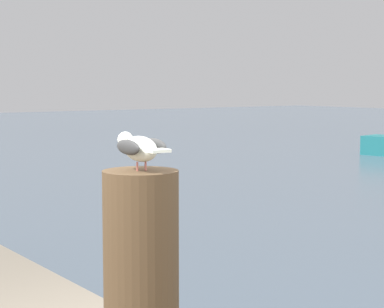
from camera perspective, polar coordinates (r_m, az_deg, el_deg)
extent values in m
cylinder|color=#4C3823|center=(2.78, -4.25, -10.62)|extent=(0.30, 0.30, 0.90)
cylinder|color=#C66A60|center=(2.69, -3.88, -1.00)|extent=(0.01, 0.01, 0.04)
cylinder|color=#C66A60|center=(2.67, -4.57, -1.05)|extent=(0.01, 0.01, 0.04)
ellipsoid|color=silver|center=(2.68, -4.33, 0.43)|extent=(0.24, 0.11, 0.10)
sphere|color=silver|center=(2.80, -5.56, 1.21)|extent=(0.06, 0.06, 0.06)
cone|color=gold|center=(2.84, -6.03, 1.20)|extent=(0.05, 0.02, 0.02)
cube|color=silver|center=(2.55, -2.87, 0.28)|extent=(0.08, 0.09, 0.01)
ellipsoid|color=#303030|center=(2.70, -3.16, 0.68)|extent=(0.19, 0.05, 0.06)
ellipsoid|color=#303030|center=(2.64, -5.34, 0.57)|extent=(0.19, 0.05, 0.06)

